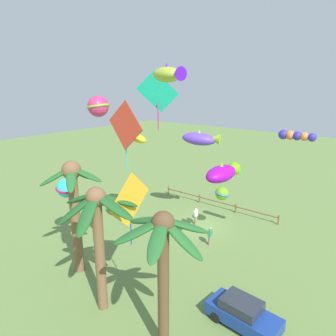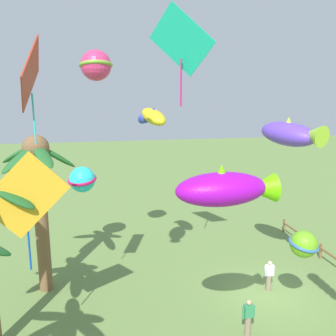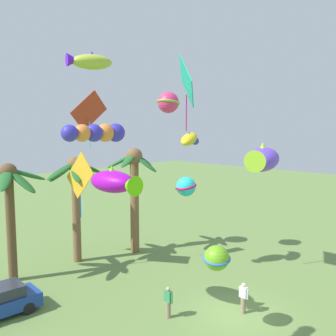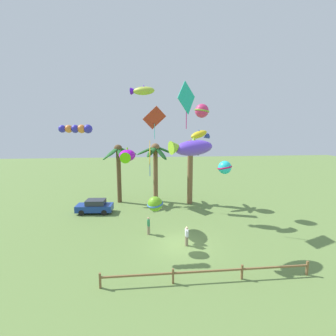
{
  "view_description": "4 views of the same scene",
  "coord_description": "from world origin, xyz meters",
  "views": [
    {
      "loc": [
        -13.75,
        21.55,
        12.6
      ],
      "look_at": [
        -0.33,
        4.77,
        6.64
      ],
      "focal_mm": 32.54,
      "sensor_mm": 36.0,
      "label": 1
    },
    {
      "loc": [
        -14.64,
        8.0,
        9.79
      ],
      "look_at": [
        -0.83,
        5.22,
        6.82
      ],
      "focal_mm": 37.9,
      "sensor_mm": 36.0,
      "label": 2
    },
    {
      "loc": [
        -15.25,
        -9.91,
        9.48
      ],
      "look_at": [
        -0.22,
        4.55,
        7.13
      ],
      "focal_mm": 39.66,
      "sensor_mm": 36.0,
      "label": 3
    },
    {
      "loc": [
        -3.0,
        -18.58,
        9.38
      ],
      "look_at": [
        -0.61,
        4.96,
        5.48
      ],
      "focal_mm": 26.53,
      "sensor_mm": 36.0,
      "label": 4
    }
  ],
  "objects": [
    {
      "name": "kite_ball_10",
      "position": [
        6.42,
        8.97,
        4.78
      ],
      "size": [
        2.28,
        2.28,
        1.54
      ],
      "color": "#27D7E4"
    },
    {
      "name": "parked_car_0",
      "position": [
        -8.38,
        8.43,
        0.75
      ],
      "size": [
        4.01,
        1.96,
        1.51
      ],
      "color": "navy",
      "rests_on": "ground"
    },
    {
      "name": "kite_ball_0",
      "position": [
        3.31,
        7.92,
        11.1
      ],
      "size": [
        1.78,
        1.78,
        1.46
      ],
      "color": "#DC316C"
    },
    {
      "name": "palm_tree_2",
      "position": [
        -6.02,
        12.21,
        5.44
      ],
      "size": [
        4.32,
        4.27,
        7.29
      ],
      "color": "brown",
      "rests_on": "ground"
    },
    {
      "name": "kite_fish_2",
      "position": [
        -4.44,
        4.05,
        6.85
      ],
      "size": [
        1.58,
        3.32,
        1.35
      ],
      "color": "#A40DC1"
    },
    {
      "name": "kite_diamond_4",
      "position": [
        -2.21,
        10.51,
        6.29
      ],
      "size": [
        0.11,
        3.08,
        4.3
      ],
      "color": "gold"
    },
    {
      "name": "rail_fence",
      "position": [
        0.85,
        -4.94,
        0.61
      ],
      "size": [
        13.1,
        0.12,
        0.95
      ],
      "color": "brown",
      "rests_on": "ground"
    },
    {
      "name": "kite_fish_9",
      "position": [
        0.5,
        -0.95,
        7.94
      ],
      "size": [
        3.66,
        2.49,
        1.46
      ],
      "color": "#663EDA"
    },
    {
      "name": "spectator_1",
      "position": [
        0.36,
        -0.21,
        0.81
      ],
      "size": [
        0.26,
        0.55,
        1.59
      ],
      "color": "gray",
      "rests_on": "ground"
    },
    {
      "name": "spectator_0",
      "position": [
        -2.62,
        2.23,
        0.81
      ],
      "size": [
        0.26,
        0.55,
        1.59
      ],
      "color": "gray",
      "rests_on": "ground"
    },
    {
      "name": "kite_fish_6",
      "position": [
        -2.96,
        8.04,
        13.09
      ],
      "size": [
        2.74,
        1.86,
        1.06
      ],
      "color": "#AAC139"
    },
    {
      "name": "kite_fish_8",
      "position": [
        2.55,
        5.32,
        8.66
      ],
      "size": [
        2.26,
        1.53,
        1.17
      ],
      "color": "gold"
    },
    {
      "name": "kite_diamond_1",
      "position": [
        1.01,
        4.27,
        11.99
      ],
      "size": [
        2.03,
        2.51,
        4.36
      ],
      "color": "#17B68D"
    },
    {
      "name": "kite_ball_5",
      "position": [
        -2.14,
        -0.33,
        3.59
      ],
      "size": [
        1.79,
        1.79,
        1.15
      ],
      "color": "#69B220"
    },
    {
      "name": "palm_tree_1",
      "position": [
        2.71,
        10.86,
        5.53
      ],
      "size": [
        4.05,
        3.8,
        7.9
      ],
      "color": "brown",
      "rests_on": "ground"
    },
    {
      "name": "kite_diamond_7",
      "position": [
        -1.64,
        10.12,
        10.4
      ],
      "size": [
        2.69,
        0.64,
        3.71
      ],
      "color": "#B6341E"
    },
    {
      "name": "palm_tree_0",
      "position": [
        -1.44,
        12.22,
        5.51
      ],
      "size": [
        4.83,
        4.35,
        7.42
      ],
      "color": "brown",
      "rests_on": "ground"
    },
    {
      "name": "ground_plane",
      "position": [
        0.0,
        0.0,
        0.0
      ],
      "size": [
        120.0,
        120.0,
        0.0
      ],
      "primitive_type": "plane",
      "color": "olive"
    },
    {
      "name": "kite_tube_3",
      "position": [
        -7.84,
        0.57,
        9.26
      ],
      "size": [
        2.45,
        0.66,
        0.66
      ],
      "color": "#322DB8"
    }
  ]
}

